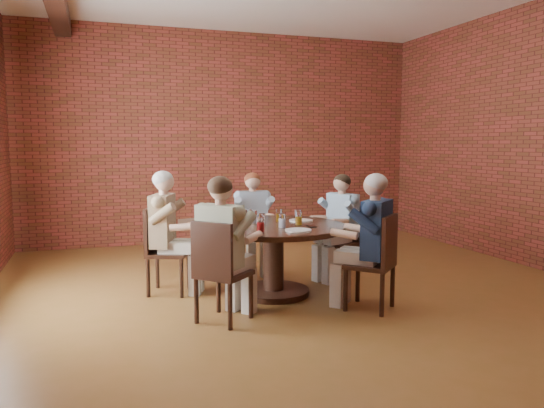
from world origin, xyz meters
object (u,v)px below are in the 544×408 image
object	(u,v)px
diner_e	(370,242)
chair_c	(161,247)
chair_b	(252,233)
diner_b	(253,223)
diner_c	(168,233)
diner_d	(223,250)
smartphone	(311,226)
dining_table	(273,245)
chair_d	(219,268)
chair_a	(343,238)
diner_a	(339,227)
chair_e	(378,259)

from	to	relation	value
diner_e	chair_c	bearing A→B (deg)	-76.84
chair_b	diner_b	size ratio (longest dim) A/B	0.71
chair_b	diner_e	world-z (taller)	diner_e
chair_b	diner_c	distance (m)	1.32
diner_d	smartphone	bearing A→B (deg)	-111.10
diner_c	chair_c	bearing A→B (deg)	90.00
diner_d	diner_e	size ratio (longest dim) A/B	1.00
dining_table	diner_c	xyz separation A→B (m)	(-1.04, 0.42, 0.12)
chair_b	diner_e	bearing A→B (deg)	-66.58
diner_b	chair_d	size ratio (longest dim) A/B	1.34
chair_a	diner_c	xyz separation A→B (m)	(-2.06, 0.01, 0.17)
diner_c	chair_d	xyz separation A→B (m)	(0.29, -1.14, -0.15)
diner_b	diner_e	bearing A→B (deg)	-65.71
diner_a	chair_d	size ratio (longest dim) A/B	1.34
chair_a	diner_b	bearing A→B (deg)	-145.12
diner_a	diner_d	distance (m)	1.95
dining_table	diner_a	world-z (taller)	diner_a
diner_c	diner_e	world-z (taller)	diner_e
chair_c	chair_e	distance (m)	2.28
diner_d	chair_e	distance (m)	1.49
smartphone	chair_a	bearing A→B (deg)	51.54
diner_b	chair_e	size ratio (longest dim) A/B	1.34
dining_table	chair_c	world-z (taller)	chair_c
diner_d	smartphone	world-z (taller)	diner_d
diner_b	diner_c	distance (m)	1.27
smartphone	chair_c	bearing A→B (deg)	162.72
diner_c	diner_d	bearing A→B (deg)	-140.14
chair_d	smartphone	bearing A→B (deg)	-109.67
diner_d	chair_e	world-z (taller)	diner_d
diner_b	chair_c	world-z (taller)	diner_b
diner_b	chair_d	world-z (taller)	diner_b
chair_a	chair_c	world-z (taller)	chair_c
dining_table	diner_b	xyz separation A→B (m)	(0.08, 1.02, 0.09)
diner_d	diner_c	bearing A→B (deg)	-25.65
chair_c	diner_d	xyz separation A→B (m)	(0.42, -1.11, 0.15)
diner_c	diner_d	world-z (taller)	diner_d
diner_a	diner_b	bearing A→B (deg)	-148.27
chair_a	diner_a	xyz separation A→B (m)	(-0.07, -0.03, 0.13)
dining_table	diner_b	world-z (taller)	diner_b
diner_e	chair_b	bearing A→B (deg)	-114.52
dining_table	chair_b	size ratio (longest dim) A/B	1.71
chair_d	smartphone	size ratio (longest dim) A/B	6.22
chair_a	diner_b	distance (m)	1.12
chair_c	chair_d	size ratio (longest dim) A/B	1.00
diner_c	chair_d	distance (m)	1.18
diner_e	dining_table	bearing A→B (deg)	-90.00
diner_a	diner_d	bearing A→B (deg)	-79.71
diner_a	diner_e	distance (m)	1.17
chair_c	smartphone	bearing A→B (deg)	-93.35
chair_b	smartphone	bearing A→B (deg)	-74.99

